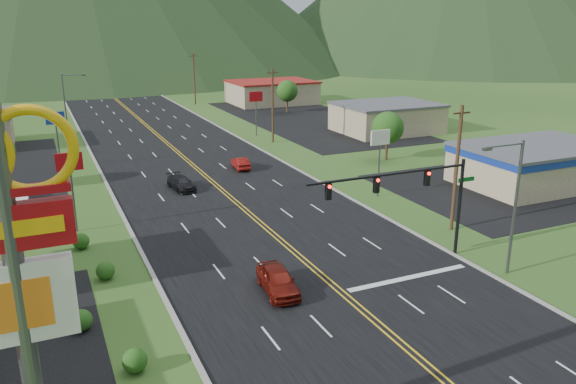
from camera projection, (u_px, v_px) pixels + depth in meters
name	position (u px, v px, depth m)	size (l,w,h in m)	color
pylon_sign	(14.00, 262.00, 16.48)	(4.32, 0.60, 14.00)	#59595E
traffic_signal	(414.00, 189.00, 37.33)	(13.10, 0.43, 7.00)	black
streetlight_east	(512.00, 199.00, 35.74)	(3.28, 0.25, 9.00)	#59595E
streetlight_west	(67.00, 101.00, 79.03)	(3.28, 0.25, 9.00)	#59595E
building_east_near	(536.00, 162.00, 57.07)	(15.40, 10.40, 4.10)	beige
building_east_mid	(387.00, 117.00, 84.03)	(14.40, 11.40, 4.30)	beige
building_east_far	(272.00, 92.00, 112.92)	(16.40, 12.40, 4.50)	beige
pole_sign_west_a	(70.00, 170.00, 43.30)	(2.00, 0.18, 6.40)	#59595E
pole_sign_west_b	(56.00, 124.00, 62.47)	(2.00, 0.18, 6.40)	#59595E
pole_sign_east_a	(380.00, 144.00, 52.18)	(2.00, 0.18, 6.40)	#59595E
pole_sign_east_b	(256.00, 101.00, 80.06)	(2.00, 0.18, 6.40)	#59595E
tree_east_a	(388.00, 128.00, 66.52)	(3.84, 3.84, 5.82)	#382314
tree_east_b	(287.00, 91.00, 101.20)	(3.84, 3.84, 5.82)	#382314
utility_pole_a	(457.00, 168.00, 43.64)	(1.60, 0.28, 10.00)	#382314
utility_pole_b	(273.00, 105.00, 75.88)	(1.60, 0.28, 10.00)	#382314
utility_pole_c	(194.00, 78.00, 110.73)	(1.60, 0.28, 10.00)	#382314
utility_pole_d	(153.00, 64.00, 145.59)	(1.60, 0.28, 10.00)	#382314
car_red_near	(278.00, 281.00, 34.46)	(1.85, 4.61, 1.57)	#67130B
car_dark_mid	(181.00, 183.00, 55.53)	(1.80, 4.43, 1.29)	black
car_red_far	(241.00, 163.00, 63.26)	(1.38, 3.95, 1.30)	maroon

